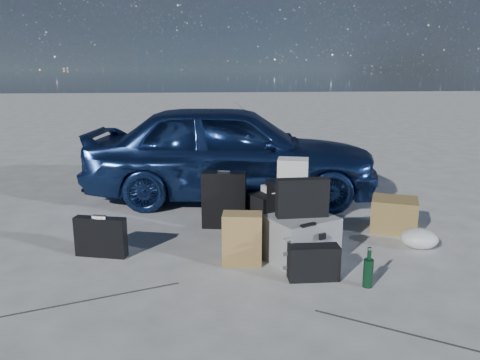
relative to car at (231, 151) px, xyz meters
name	(u,v)px	position (x,y,z in m)	size (l,w,h in m)	color
ground	(261,267)	(0.04, -2.10, -0.59)	(60.00, 60.00, 0.00)	beige
car	(231,151)	(0.00, 0.00, 0.00)	(1.39, 3.47, 1.18)	navy
pelican_case	(301,239)	(0.38, -2.00, -0.40)	(0.52, 0.43, 0.38)	gray
laptop_bag	(302,198)	(0.39, -1.99, -0.05)	(0.42, 0.11, 0.32)	black
briefcase	(101,237)	(-1.28, -1.72, -0.42)	(0.44, 0.10, 0.34)	black
suitcase_left	(224,200)	(-0.18, -1.09, -0.31)	(0.44, 0.16, 0.57)	black
suitcase_right	(291,210)	(0.43, -1.44, -0.32)	(0.45, 0.16, 0.53)	black
white_carton	(293,171)	(0.43, -1.44, 0.05)	(0.28, 0.22, 0.22)	silver
duffel_bag	(281,208)	(0.41, -1.04, -0.42)	(0.68, 0.29, 0.34)	black
flat_box_white	(283,189)	(0.42, -1.06, -0.22)	(0.36, 0.27, 0.06)	silver
flat_box_black	(282,183)	(0.41, -1.07, -0.16)	(0.29, 0.20, 0.06)	black
kraft_bag	(242,238)	(-0.10, -2.00, -0.38)	(0.32, 0.19, 0.43)	#A48147
cardboard_box	(394,215)	(1.48, -1.37, -0.43)	(0.43, 0.38, 0.32)	olive
plastic_bag	(419,238)	(1.50, -1.86, -0.50)	(0.32, 0.28, 0.18)	silver
messenger_bag	(313,263)	(0.40, -2.37, -0.46)	(0.38, 0.14, 0.27)	black
green_bottle	(368,268)	(0.76, -2.54, -0.45)	(0.07, 0.07, 0.29)	black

